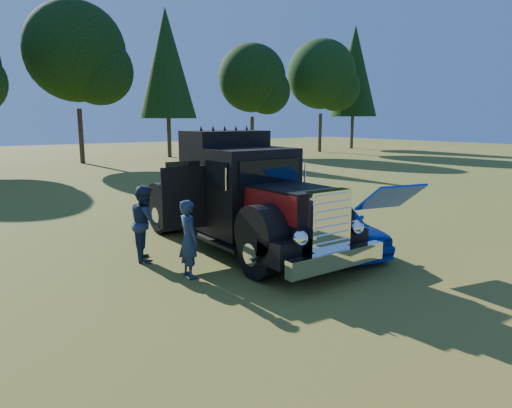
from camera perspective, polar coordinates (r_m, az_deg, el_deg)
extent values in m
plane|color=#3C591A|center=(9.14, 4.71, -10.58)|extent=(120.00, 120.00, 0.00)
cylinder|color=#2D2116|center=(37.74, -21.02, 7.92)|extent=(0.36, 0.36, 4.14)
sphere|color=black|center=(38.05, -21.66, 17.29)|extent=(7.36, 7.36, 7.36)
sphere|color=black|center=(37.39, -19.03, 15.45)|extent=(5.06, 5.06, 5.06)
cylinder|color=#2D2116|center=(41.86, -10.82, 8.85)|extent=(0.36, 0.36, 4.50)
cone|color=black|center=(42.13, -11.11, 16.86)|extent=(5.00, 5.00, 9.38)
cylinder|color=#2D2116|center=(44.57, -0.49, 8.54)|extent=(0.36, 0.36, 3.60)
sphere|color=black|center=(44.71, -0.50, 15.47)|extent=(6.40, 6.40, 6.40)
sphere|color=black|center=(44.68, 1.40, 13.93)|extent=(4.40, 4.40, 4.40)
cylinder|color=#2D2116|center=(48.85, 8.00, 8.82)|extent=(0.36, 0.36, 3.96)
sphere|color=black|center=(49.05, 8.18, 15.77)|extent=(7.04, 7.04, 7.04)
sphere|color=black|center=(49.23, 10.02, 14.15)|extent=(4.84, 4.84, 4.84)
cylinder|color=#2D2116|center=(55.22, 11.92, 9.34)|extent=(0.36, 0.36, 4.86)
cone|color=black|center=(55.49, 12.18, 15.90)|extent=(5.40, 5.40, 10.12)
cylinder|color=black|center=(9.51, 0.18, -6.20)|extent=(0.32, 1.10, 1.10)
cylinder|color=black|center=(10.82, 9.28, -4.27)|extent=(0.32, 1.10, 1.10)
cylinder|color=black|center=(13.59, -11.70, -1.34)|extent=(0.32, 1.10, 1.10)
cylinder|color=black|center=(14.54, -4.12, -0.39)|extent=(0.32, 1.10, 1.10)
cylinder|color=black|center=(13.72, -10.44, -1.19)|extent=(0.32, 1.10, 1.10)
cylinder|color=black|center=(14.37, -5.24, -0.53)|extent=(0.32, 1.10, 1.10)
cube|color=black|center=(12.15, -2.94, -2.19)|extent=(1.60, 6.40, 0.28)
cube|color=white|center=(9.26, 10.09, -6.83)|extent=(2.50, 0.22, 0.36)
cube|color=white|center=(9.28, 8.91, -2.27)|extent=(1.05, 0.30, 1.30)
cube|color=black|center=(10.03, 4.73, -0.94)|extent=(1.35, 1.80, 1.10)
cube|color=maroon|center=(9.57, 1.59, -0.24)|extent=(0.02, 1.80, 0.60)
cube|color=maroon|center=(10.45, 7.64, 0.58)|extent=(0.02, 1.80, 0.60)
cylinder|color=black|center=(9.46, 0.68, -3.77)|extent=(0.55, 1.24, 1.24)
cylinder|color=black|center=(10.66, 8.96, -2.27)|extent=(0.55, 1.24, 1.24)
sphere|color=white|center=(8.77, 5.53, -4.30)|extent=(0.32, 0.32, 0.32)
sphere|color=white|center=(9.83, 12.42, -2.87)|extent=(0.32, 0.32, 0.32)
cube|color=black|center=(11.20, -0.37, 1.59)|extent=(2.05, 1.30, 2.10)
cube|color=black|center=(10.59, 1.72, 3.81)|extent=(1.70, 0.05, 0.65)
cube|color=black|center=(12.25, -3.87, 3.27)|extent=(2.05, 1.30, 2.50)
cube|color=black|center=(13.78, -7.44, 0.65)|extent=(2.00, 2.00, 0.35)
cube|color=black|center=(10.94, -9.01, 0.72)|extent=(1.10, 0.14, 1.50)
cube|color=maroon|center=(11.01, -9.12, -0.02)|extent=(0.85, 0.08, 0.75)
imported|color=#160691|center=(11.80, 8.81, -2.43)|extent=(2.37, 4.18, 1.34)
cube|color=#160691|center=(10.80, 16.46, 0.83)|extent=(1.47, 1.18, 0.67)
imported|color=#1F2B48|center=(9.64, -8.40, -4.35)|extent=(0.43, 0.62, 1.66)
imported|color=#1A243D|center=(11.08, -13.65, -2.28)|extent=(0.90, 1.03, 1.78)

